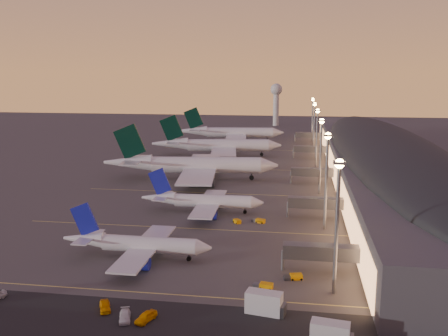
% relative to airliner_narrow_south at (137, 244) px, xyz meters
% --- Properties ---
extents(ground, '(700.00, 700.00, 0.00)m').
position_rel_airliner_narrow_south_xyz_m(ground, '(6.74, 27.76, -3.21)').
color(ground, '#474441').
extents(airliner_narrow_south, '(34.61, 30.79, 12.41)m').
position_rel_airliner_narrow_south_xyz_m(airliner_narrow_south, '(0.00, 0.00, 0.00)').
color(airliner_narrow_south, silver).
rests_on(airliner_narrow_south, ground).
extents(airliner_narrow_north, '(36.85, 32.84, 13.20)m').
position_rel_airliner_narrow_south_xyz_m(airliner_narrow_north, '(7.39, 38.80, 0.20)').
color(airliner_narrow_north, silver).
rests_on(airliner_narrow_north, ground).
extents(airliner_wide_near, '(68.09, 62.43, 21.78)m').
position_rel_airliner_narrow_south_xyz_m(airliner_wide_near, '(-5.89, 83.60, 2.40)').
color(airliner_wide_near, silver).
rests_on(airliner_wide_near, ground).
extents(airliner_wide_mid, '(64.43, 59.21, 20.62)m').
position_rel_airliner_narrow_south_xyz_m(airliner_wide_mid, '(-5.04, 139.41, 2.10)').
color(airliner_wide_mid, silver).
rests_on(airliner_wide_mid, ground).
extents(airliner_wide_far, '(64.15, 58.79, 20.52)m').
position_rel_airliner_narrow_south_xyz_m(airliner_wide_far, '(-5.72, 193.47, 2.07)').
color(airliner_wide_far, silver).
rests_on(airliner_wide_far, ground).
extents(terminal_building, '(56.35, 255.00, 17.46)m').
position_rel_airliner_narrow_south_xyz_m(terminal_building, '(68.58, 100.23, 5.57)').
color(terminal_building, '#48484D').
rests_on(terminal_building, ground).
extents(light_masts, '(2.20, 217.20, 25.90)m').
position_rel_airliner_narrow_south_xyz_m(light_masts, '(42.74, 92.76, 14.35)').
color(light_masts, slate).
rests_on(light_masts, ground).
extents(radar_tower, '(9.00, 9.00, 32.50)m').
position_rel_airliner_narrow_south_xyz_m(radar_tower, '(16.74, 287.76, 18.66)').
color(radar_tower, silver).
rests_on(radar_tower, ground).
extents(service_lane, '(260.00, 16.00, 0.01)m').
position_rel_airliner_narrow_south_xyz_m(service_lane, '(6.74, -28.24, -3.20)').
color(service_lane, black).
rests_on(service_lane, ground).
extents(lane_markings, '(90.00, 180.36, 0.00)m').
position_rel_airliner_narrow_south_xyz_m(lane_markings, '(6.74, 67.76, -3.20)').
color(lane_markings, '#D8C659').
rests_on(lane_markings, ground).
extents(baggage_tug_a, '(4.01, 2.19, 1.13)m').
position_rel_airliner_narrow_south_xyz_m(baggage_tug_a, '(29.48, -11.95, -2.69)').
color(baggage_tug_a, '#EF9903').
rests_on(baggage_tug_a, ground).
extents(baggage_tug_b, '(3.94, 2.32, 1.10)m').
position_rel_airliner_narrow_south_xyz_m(baggage_tug_b, '(35.18, -6.69, -2.70)').
color(baggage_tug_b, '#EF9903').
rests_on(baggage_tug_b, ground).
extents(baggage_tug_c, '(3.97, 2.79, 1.10)m').
position_rel_airliner_narrow_south_xyz_m(baggage_tug_c, '(24.97, 30.79, -2.70)').
color(baggage_tug_c, '#EF9903').
rests_on(baggage_tug_c, ground).
extents(catering_truck_a, '(7.23, 3.82, 3.86)m').
position_rel_airliner_narrow_south_xyz_m(catering_truck_a, '(30.60, -21.99, -1.40)').
color(catering_truck_a, silver).
rests_on(catering_truck_a, ground).
extents(catering_truck_b, '(6.79, 3.46, 3.64)m').
position_rel_airliner_narrow_south_xyz_m(catering_truck_b, '(41.33, -30.65, -1.50)').
color(catering_truck_b, silver).
rests_on(catering_truck_b, ground).
extents(baggage_tug_d, '(3.12, 3.61, 1.04)m').
position_rel_airliner_narrow_south_xyz_m(baggage_tug_d, '(18.80, 29.88, -2.73)').
color(baggage_tug_d, '#EF9903').
rests_on(baggage_tug_d, ground).
extents(service_van_b, '(3.55, 4.84, 1.53)m').
position_rel_airliner_narrow_south_xyz_m(service_van_b, '(2.53, -25.10, -2.44)').
color(service_van_b, '#EF9903').
rests_on(service_van_b, ground).
extents(service_van_c, '(3.23, 5.00, 1.35)m').
position_rel_airliner_narrow_south_xyz_m(service_van_c, '(7.19, -27.95, -2.53)').
color(service_van_c, silver).
rests_on(service_van_c, ground).
extents(service_van_d, '(3.36, 4.99, 1.58)m').
position_rel_airliner_narrow_south_xyz_m(service_van_d, '(10.83, -27.80, -2.42)').
color(service_van_d, '#EF9903').
rests_on(service_van_d, ground).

